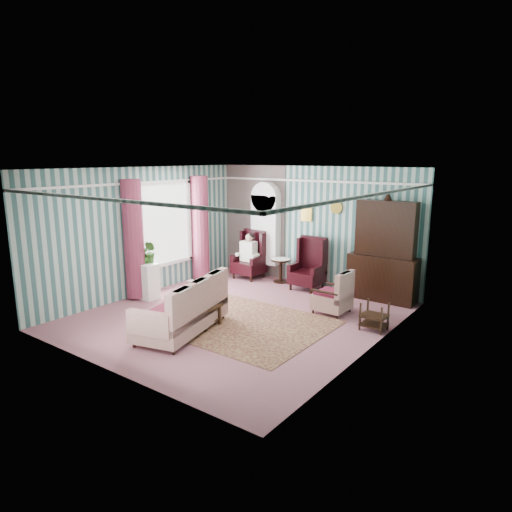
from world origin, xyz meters
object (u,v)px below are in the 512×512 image
Objects in this scene: dresser_hutch at (384,248)px; sofa at (181,304)px; floral_armchair at (332,290)px; coffee_table at (196,313)px; round_side_table at (281,271)px; plant_stand at (146,281)px; wingback_left at (249,255)px; seated_woman at (249,256)px; wingback_right at (307,264)px; bookcase at (265,235)px; nest_table at (374,316)px.

dresser_hutch reaches higher than sofa.
coffee_table is at bearing 141.98° from floral_armchair.
plant_stand is at bearing -120.38° from round_side_table.
round_side_table is (0.90, 0.15, -0.33)m from wingback_left.
wingback_right is at bearing 0.00° from seated_woman.
coffee_table is at bearing -69.41° from seated_woman.
round_side_table is (0.65, -0.24, -0.82)m from bookcase.
wingback_right is 2.81m from nest_table.
sofa is (-2.77, -2.16, 0.26)m from nest_table.
bookcase is 1.09× the size of sofa.
bookcase is 2.46× the size of coffee_table.
bookcase is 3.39m from plant_stand.
round_side_table is 3.45m from coffee_table.
seated_woman is at bearing 110.59° from coffee_table.
wingback_left is at bearing 110.59° from coffee_table.
round_side_table is at bearing 169.99° from wingback_right.
floral_armchair is (1.25, -1.14, -0.14)m from wingback_right.
round_side_table is at bearing -177.36° from dresser_hutch.
dresser_hutch is at bearing 4.41° from wingback_left.
plant_stand is (-0.80, -2.75, -0.19)m from seated_woman.
bookcase is 0.70m from seated_woman.
seated_woman is at bearing 180.00° from wingback_right.
nest_table is 0.59× the size of coffee_table.
floral_armchair is (-1.07, 0.41, 0.21)m from nest_table.
round_side_table is at bearing 60.02° from floral_armchair.
dresser_hutch is 2.59× the size of coffee_table.
sofa is 2.24× the size of coffee_table.
coffee_table is (-1.77, -2.14, -0.27)m from floral_armchair.
plant_stand is (-4.30, -3.02, -0.78)m from dresser_hutch.
sofa is at bearing -81.18° from coffee_table.
bookcase is at bearing 57.34° from seated_woman.
bookcase is 0.68m from wingback_left.
sofa is at bearing -142.11° from nest_table.
dresser_hutch is 3.93× the size of round_side_table.
dresser_hutch is at bearing -17.77° from floral_armchair.
dresser_hutch reaches higher than plant_stand.
wingback_right is at bearing 81.03° from coffee_table.
wingback_right is at bearing 49.22° from floral_armchair.
round_side_table reaches higher than nest_table.
bookcase is at bearing 165.43° from wingback_right.
seated_woman is (-0.25, -0.39, -0.53)m from bookcase.
round_side_table is 3.60m from nest_table.
dresser_hutch is at bearing 107.39° from nest_table.
dresser_hutch reaches higher than seated_woman.
round_side_table is 0.66× the size of coffee_table.
floral_armchair is (-0.50, -1.41, -0.70)m from dresser_hutch.
plant_stand is at bearing -108.49° from bookcase.
sofa is at bearing -84.10° from round_side_table.
nest_table is at bearing -33.75° from wingback_right.
floral_armchair is at bearing 50.36° from coffee_table.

